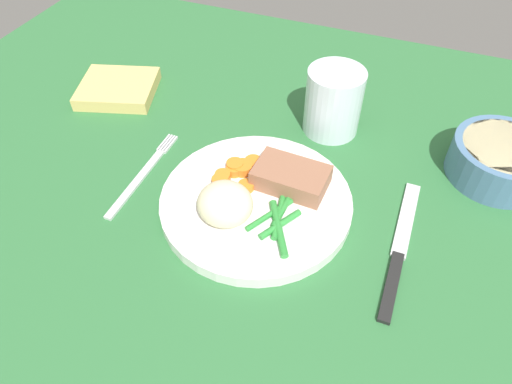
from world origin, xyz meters
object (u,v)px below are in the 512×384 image
(water_glass, at_px, (333,106))
(dinner_plate, at_px, (256,202))
(fork, at_px, (143,174))
(meat_portion, at_px, (291,177))
(salad_bowl, at_px, (501,158))
(napkin, at_px, (118,88))
(knife, at_px, (399,249))

(water_glass, bearing_deg, dinner_plate, -103.62)
(water_glass, bearing_deg, fork, -137.61)
(dinner_plate, distance_m, fork, 0.16)
(dinner_plate, distance_m, meat_portion, 0.05)
(water_glass, distance_m, salad_bowl, 0.23)
(napkin, bearing_deg, water_glass, 6.33)
(dinner_plate, height_order, fork, dinner_plate)
(dinner_plate, relative_size, napkin, 2.05)
(knife, bearing_deg, salad_bowl, 57.04)
(meat_portion, height_order, salad_bowl, salad_bowl)
(dinner_plate, distance_m, salad_bowl, 0.32)
(meat_portion, relative_size, napkin, 0.78)
(fork, height_order, napkin, napkin)
(water_glass, bearing_deg, salad_bowl, -3.65)
(meat_portion, xyz_separation_m, napkin, (-0.32, 0.11, -0.02))
(meat_portion, distance_m, napkin, 0.34)
(water_glass, bearing_deg, napkin, -173.67)
(fork, distance_m, napkin, 0.20)
(fork, bearing_deg, dinner_plate, 3.86)
(salad_bowl, height_order, napkin, salad_bowl)
(napkin, bearing_deg, fork, -48.18)
(dinner_plate, bearing_deg, water_glass, 76.38)
(meat_portion, bearing_deg, knife, -15.36)
(salad_bowl, bearing_deg, fork, -158.34)
(meat_portion, distance_m, knife, 0.15)
(dinner_plate, relative_size, knife, 1.14)
(meat_portion, height_order, knife, meat_portion)
(dinner_plate, height_order, meat_portion, meat_portion)
(meat_portion, xyz_separation_m, fork, (-0.19, -0.04, -0.03))
(dinner_plate, height_order, water_glass, water_glass)
(meat_portion, distance_m, water_glass, 0.15)
(fork, relative_size, napkin, 1.46)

